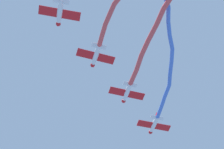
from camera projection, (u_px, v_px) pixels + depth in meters
name	position (u px, v px, depth m)	size (l,w,h in m)	color
airplane_lead	(154.00, 125.00, 76.47)	(7.22, 5.52, 1.78)	white
smoke_trail_lead	(167.00, 61.00, 67.74)	(14.63, 23.08, 3.59)	#4C75DB
airplane_left_wing	(127.00, 93.00, 71.45)	(7.23, 5.51, 1.78)	white
smoke_trail_left_wing	(159.00, 24.00, 62.97)	(4.96, 27.32, 2.51)	#DB4C4C
airplane_right_wing	(96.00, 56.00, 66.42)	(7.23, 5.50, 1.78)	white
smoke_trail_right_wing	(117.00, 5.00, 59.34)	(3.12, 17.98, 2.52)	#DB4C4C
airplane_slot	(60.00, 13.00, 61.40)	(7.20, 5.53, 1.78)	white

